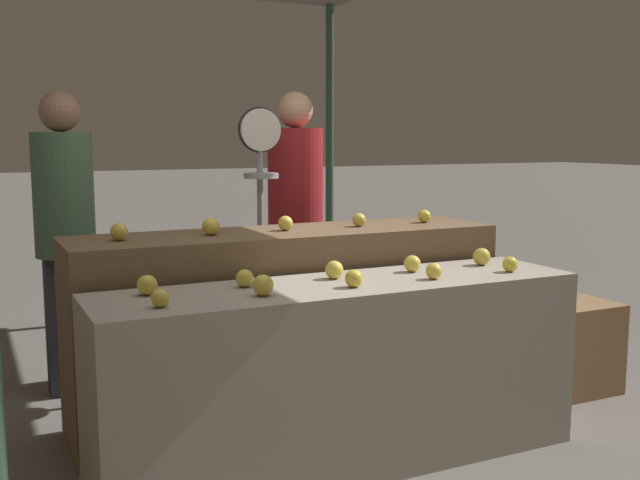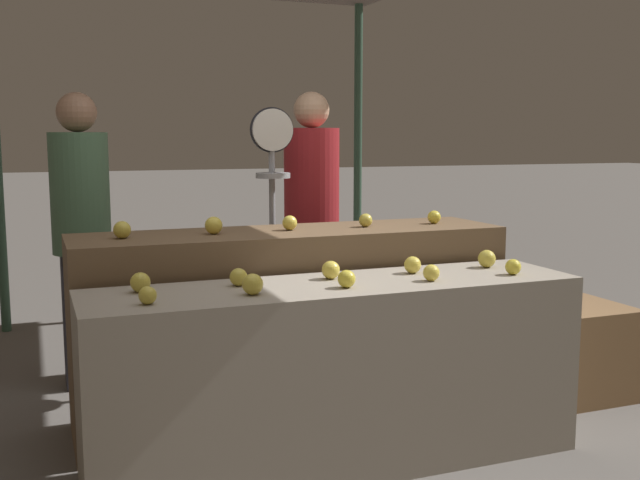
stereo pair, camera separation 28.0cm
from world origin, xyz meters
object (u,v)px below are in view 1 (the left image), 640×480
Objects in this scene: produce_scale at (261,186)px; person_vendor_at_scale at (295,207)px; wooden_crate_side at (560,344)px; person_customer_left at (65,220)px.

person_vendor_at_scale is (0.37, 0.34, -0.16)m from produce_scale.
person_customer_left is at bearing 155.70° from wooden_crate_side.
wooden_crate_side is (2.56, -1.16, -0.73)m from person_customer_left.
produce_scale is 3.13× the size of wooden_crate_side.
person_vendor_at_scale is at bearing 42.64° from produce_scale.
produce_scale is 1.96m from wooden_crate_side.
produce_scale is 1.11m from person_customer_left.
wooden_crate_side is at bearing -29.16° from produce_scale.
produce_scale is 0.93× the size of person_vendor_at_scale.
produce_scale is at bearing 162.64° from person_customer_left.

